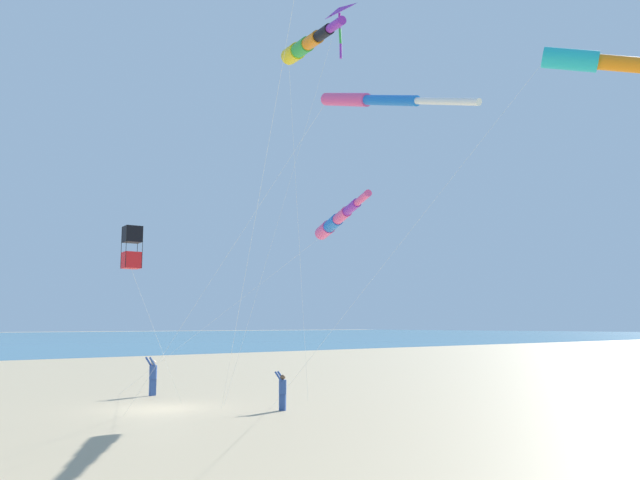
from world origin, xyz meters
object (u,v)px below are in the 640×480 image
object	(u,v)px
kite_windsock_purple_drifting	(306,45)
kite_windsock_long_streamer_left	(368,100)
kite_windsock_long_streamer_right	(336,221)
kite_windsock_red_high_left	(600,62)
person_adult_flyer	(153,374)
person_child_green_jacket	(282,389)
kite_delta_teal_far_right	(339,12)
kite_box_green_low_center	(132,247)

from	to	relation	value
kite_windsock_purple_drifting	kite_windsock_long_streamer_left	distance (m)	6.82
kite_windsock_long_streamer_right	kite_windsock_red_high_left	distance (m)	12.62
person_adult_flyer	person_child_green_jacket	bearing A→B (deg)	9.95
person_adult_flyer	kite_windsock_red_high_left	bearing A→B (deg)	16.74
kite_delta_teal_far_right	kite_windsock_red_high_left	distance (m)	12.01
person_child_green_jacket	kite_windsock_purple_drifting	xyz separation A→B (m)	(3.61, -1.69, 13.72)
kite_delta_teal_far_right	kite_box_green_low_center	bearing A→B (deg)	-119.39
person_child_green_jacket	kite_windsock_red_high_left	size ratio (longest dim) A/B	0.10
person_adult_flyer	kite_delta_teal_far_right	bearing A→B (deg)	17.18
person_child_green_jacket	kite_windsock_long_streamer_right	bearing A→B (deg)	71.95
person_adult_flyer	person_child_green_jacket	size ratio (longest dim) A/B	1.20
person_child_green_jacket	kite_windsock_long_streamer_right	distance (m)	7.84
kite_windsock_long_streamer_left	kite_windsock_red_high_left	distance (m)	9.21
kite_delta_teal_far_right	kite_windsock_red_high_left	size ratio (longest dim) A/B	1.09
kite_windsock_long_streamer_right	person_child_green_jacket	bearing A→B (deg)	-108.05
kite_box_green_low_center	kite_windsock_long_streamer_left	distance (m)	12.26
kite_windsock_long_streamer_left	person_child_green_jacket	bearing A→B (deg)	158.99
kite_box_green_low_center	kite_windsock_purple_drifting	size ratio (longest dim) A/B	0.50
person_adult_flyer	person_child_green_jacket	xyz separation A→B (m)	(9.02, 1.58, -0.18)
kite_delta_teal_far_right	kite_windsock_purple_drifting	xyz separation A→B (m)	(1.86, -3.44, -3.19)
person_adult_flyer	person_child_green_jacket	distance (m)	9.16
kite_box_green_low_center	kite_windsock_long_streamer_right	bearing A→B (deg)	68.07
kite_box_green_low_center	kite_windsock_red_high_left	distance (m)	19.29
kite_box_green_low_center	kite_windsock_long_streamer_left	size ratio (longest dim) A/B	0.47
person_child_green_jacket	kite_box_green_low_center	bearing A→B (deg)	-113.45
person_adult_flyer	kite_delta_teal_far_right	distance (m)	20.17
person_child_green_jacket	kite_box_green_low_center	xyz separation A→B (m)	(-2.55, -5.88, 5.89)
person_adult_flyer	kite_windsock_red_high_left	xyz separation A→B (m)	(21.29, 6.40, 11.85)
kite_windsock_purple_drifting	kite_windsock_long_streamer_right	bearing A→B (deg)	124.70
person_child_green_jacket	kite_windsock_long_streamer_left	world-z (taller)	kite_windsock_long_streamer_left
person_adult_flyer	kite_box_green_low_center	xyz separation A→B (m)	(6.47, -4.30, 5.71)
kite_windsock_long_streamer_right	kite_box_green_low_center	world-z (taller)	kite_windsock_long_streamer_right
kite_delta_teal_far_right	kite_windsock_long_streamer_left	xyz separation A→B (m)	(7.09, -5.14, -7.23)
kite_windsock_long_streamer_right	kite_windsock_purple_drifting	world-z (taller)	kite_windsock_purple_drifting
kite_windsock_long_streamer_right	kite_windsock_red_high_left	world-z (taller)	kite_windsock_red_high_left
person_child_green_jacket	kite_delta_teal_far_right	distance (m)	17.09
kite_windsock_long_streamer_right	kite_box_green_low_center	distance (m)	9.04
kite_windsock_long_streamer_right	kite_windsock_long_streamer_left	world-z (taller)	kite_windsock_long_streamer_left
kite_box_green_low_center	kite_windsock_purple_drifting	xyz separation A→B (m)	(6.16, 4.18, 7.83)
kite_box_green_low_center	kite_windsock_red_high_left	world-z (taller)	kite_windsock_red_high_left
kite_windsock_long_streamer_right	kite_windsock_purple_drifting	bearing A→B (deg)	-55.30
person_adult_flyer	kite_windsock_red_high_left	world-z (taller)	kite_windsock_red_high_left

